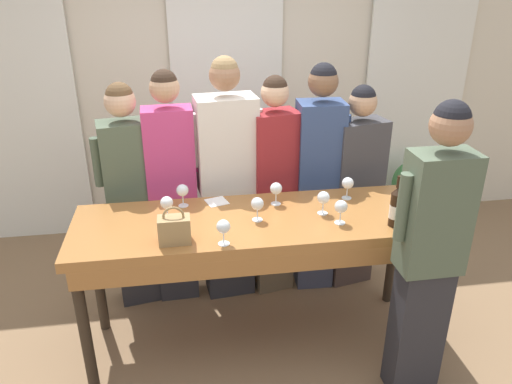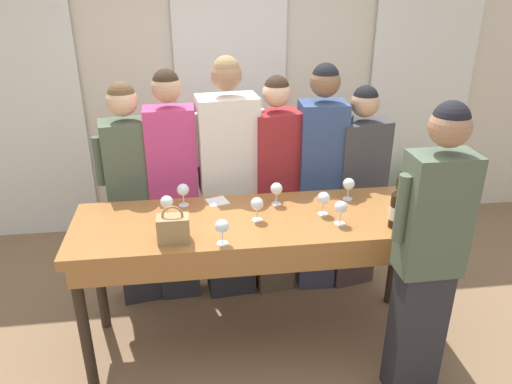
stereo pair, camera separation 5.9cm
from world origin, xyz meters
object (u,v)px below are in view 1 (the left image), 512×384
wine_glass_front_mid (257,204)px  potted_plant (407,192)px  wine_glass_back_mid (348,184)px  guest_beige_cap (355,186)px  guest_cream_sweater (227,181)px  guest_striped_shirt (273,185)px  wine_glass_back_right (167,203)px  wine_glass_center_right (223,227)px  wine_glass_back_left (276,189)px  tasting_bar (258,233)px  wine_bottle (396,207)px  guest_pink_top (172,186)px  handbag (174,229)px  host_pouring (430,252)px  guest_olive_jacket (131,195)px  wine_glass_front_right (182,191)px  wine_glass_center_left (413,193)px  guest_navy_coat (318,177)px  wine_glass_center_mid (341,207)px  wine_glass_front_left (323,198)px

wine_glass_front_mid → potted_plant: (1.79, 1.57, -0.75)m
wine_glass_back_mid → guest_beige_cap: bearing=62.8°
guest_cream_sweater → guest_striped_shirt: guest_cream_sweater is taller
wine_glass_back_right → guest_cream_sweater: size_ratio=0.08×
wine_glass_center_right → wine_glass_back_left: (0.40, 0.48, 0.00)m
tasting_bar → wine_bottle: size_ratio=7.09×
guest_pink_top → guest_beige_cap: size_ratio=1.09×
wine_glass_back_left → tasting_bar: bearing=-126.6°
handbag → guest_cream_sweater: guest_cream_sweater is taller
wine_glass_front_mid → host_pouring: bearing=-31.7°
wine_glass_center_right → guest_striped_shirt: bearing=63.2°
handbag → host_pouring: bearing=-14.0°
wine_bottle → wine_glass_back_mid: bearing=111.2°
wine_glass_center_right → guest_olive_jacket: size_ratio=0.09×
wine_glass_back_left → wine_glass_front_right: bearing=173.9°
guest_cream_sweater → host_pouring: 1.58m
tasting_bar → wine_glass_front_right: size_ratio=15.08×
tasting_bar → wine_glass_back_right: (-0.57, 0.10, 0.21)m
wine_glass_front_right → wine_glass_center_left: 1.52m
wine_glass_front_mid → guest_pink_top: (-0.54, 0.66, -0.12)m
guest_cream_sweater → guest_striped_shirt: size_ratio=1.08×
wine_glass_back_left → host_pouring: host_pouring is taller
wine_glass_back_left → guest_navy_coat: size_ratio=0.08×
wine_glass_front_mid → wine_glass_center_left: bearing=0.5°
wine_glass_back_mid → guest_navy_coat: size_ratio=0.08×
wine_glass_front_mid → potted_plant: wine_glass_front_mid is taller
guest_navy_coat → potted_plant: 1.64m
guest_olive_jacket → host_pouring: bearing=-35.0°
tasting_bar → wine_glass_center_mid: 0.56m
wine_glass_back_left → host_pouring: bearing=-46.2°
guest_beige_cap → potted_plant: size_ratio=2.54×
guest_cream_sweater → wine_glass_front_right: bearing=-131.2°
wine_glass_back_left → wine_glass_center_left: bearing=-13.0°
wine_bottle → potted_plant: wine_bottle is taller
handbag → wine_glass_front_mid: bearing=21.2°
wine_glass_front_mid → guest_navy_coat: guest_navy_coat is taller
tasting_bar → potted_plant: 2.43m
handbag → guest_pink_top: size_ratio=0.13×
guest_pink_top → guest_striped_shirt: bearing=-0.0°
wine_glass_center_right → wine_glass_back_right: (-0.32, 0.37, 0.00)m
guest_pink_top → guest_beige_cap: bearing=-0.0°
handbag → guest_striped_shirt: size_ratio=0.13×
wine_glass_center_mid → guest_striped_shirt: 0.84m
guest_navy_coat → guest_beige_cap: bearing=0.0°
tasting_bar → wine_glass_center_mid: (0.50, -0.12, 0.21)m
wine_glass_front_left → guest_olive_jacket: size_ratio=0.09×
wine_glass_front_mid → wine_glass_back_left: size_ratio=1.00×
wine_bottle → guest_beige_cap: size_ratio=0.20×
wine_glass_center_right → wine_glass_back_right: same height
wine_glass_front_left → wine_glass_front_right: bearing=164.3°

